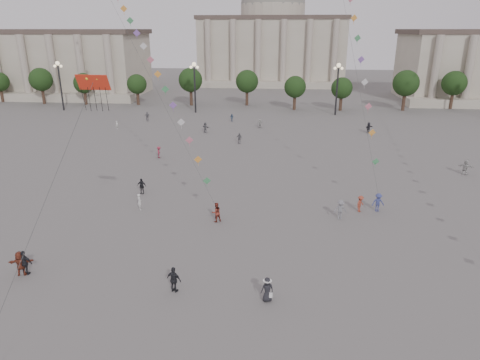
{
  "coord_description": "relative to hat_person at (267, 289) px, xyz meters",
  "views": [
    {
      "loc": [
        3.18,
        -21.56,
        17.16
      ],
      "look_at": [
        0.08,
        12.0,
        5.25
      ],
      "focal_mm": 32.0,
      "sensor_mm": 36.0,
      "label": 1
    }
  ],
  "objects": [
    {
      "name": "ground",
      "position": [
        -2.75,
        -2.78,
        -0.9
      ],
      "size": [
        360.0,
        360.0,
        0.0
      ],
      "primitive_type": "plane",
      "color": "#5E5A58",
      "rests_on": "ground"
    },
    {
      "name": "hall_central",
      "position": [
        -2.75,
        126.44,
        13.33
      ],
      "size": [
        48.3,
        34.3,
        35.5
      ],
      "color": "#A99F8E",
      "rests_on": "ground"
    },
    {
      "name": "tree_row",
      "position": [
        -2.75,
        75.22,
        4.49
      ],
      "size": [
        137.12,
        5.12,
        8.0
      ],
      "color": "#332219",
      "rests_on": "ground"
    },
    {
      "name": "lamp_post_far_west",
      "position": [
        -47.75,
        67.22,
        6.45
      ],
      "size": [
        2.0,
        0.9,
        10.65
      ],
      "color": "#262628",
      "rests_on": "ground"
    },
    {
      "name": "lamp_post_mid_west",
      "position": [
        -17.75,
        67.22,
        6.45
      ],
      "size": [
        2.0,
        0.9,
        10.65
      ],
      "color": "#262628",
      "rests_on": "ground"
    },
    {
      "name": "lamp_post_mid_east",
      "position": [
        12.25,
        67.22,
        6.45
      ],
      "size": [
        2.0,
        0.9,
        10.65
      ],
      "color": "#262628",
      "rests_on": "ground"
    },
    {
      "name": "person_crowd_0",
      "position": [
        -8.84,
        58.55,
        -0.15
      ],
      "size": [
        0.91,
        0.85,
        1.5
      ],
      "primitive_type": "imported",
      "rotation": [
        0.0,
        0.0,
        0.71
      ],
      "color": "#314C70",
      "rests_on": "ground"
    },
    {
      "name": "person_crowd_4",
      "position": [
        -3.05,
        53.24,
        -0.1
      ],
      "size": [
        1.5,
        1.2,
        1.6
      ],
      "primitive_type": "imported",
      "rotation": [
        0.0,
        0.0,
        3.71
      ],
      "color": "beige",
      "rests_on": "ground"
    },
    {
      "name": "person_crowd_6",
      "position": [
        6.53,
        13.82,
        0.04
      ],
      "size": [
        1.27,
        0.78,
        1.89
      ],
      "primitive_type": "imported",
      "rotation": [
        0.0,
        0.0,
        0.07
      ],
      "color": "slate",
      "rests_on": "ground"
    },
    {
      "name": "person_crowd_7",
      "position": [
        23.75,
        28.68,
        0.06
      ],
      "size": [
        1.86,
        1.2,
        1.92
      ],
      "primitive_type": "imported",
      "rotation": [
        0.0,
        0.0,
        2.75
      ],
      "color": "#B2B2AE",
      "rests_on": "ground"
    },
    {
      "name": "person_crowd_8",
      "position": [
        8.72,
        15.7,
        -0.06
      ],
      "size": [
        1.15,
        1.24,
        1.68
      ],
      "primitive_type": "imported",
      "rotation": [
        0.0,
        0.0,
        0.92
      ],
      "color": "#983C29",
      "rests_on": "ground"
    },
    {
      "name": "person_crowd_9",
      "position": [
        16.1,
        50.89,
        0.03
      ],
      "size": [
        1.68,
        1.53,
        1.87
      ],
      "primitive_type": "imported",
      "rotation": [
        0.0,
        0.0,
        0.7
      ],
      "color": "black",
      "rests_on": "ground"
    },
    {
      "name": "person_crowd_10",
      "position": [
        -28.88,
        49.8,
        -0.16
      ],
      "size": [
        0.39,
        0.56,
        1.48
      ],
      "primitive_type": "imported",
      "rotation": [
        0.0,
        0.0,
        1.51
      ],
      "color": "silver",
      "rests_on": "ground"
    },
    {
      "name": "person_crowd_12",
      "position": [
        -12.41,
        48.47,
        0.0
      ],
      "size": [
        1.65,
        1.46,
        1.81
      ],
      "primitive_type": "imported",
      "rotation": [
        0.0,
        0.0,
        2.47
      ],
      "color": "slate",
      "rests_on": "ground"
    },
    {
      "name": "person_crowd_13",
      "position": [
        -13.25,
        14.18,
        -0.06
      ],
      "size": [
        0.68,
        0.74,
        1.69
      ],
      "primitive_type": "imported",
      "rotation": [
        0.0,
        0.0,
        2.17
      ],
      "color": "silver",
      "rests_on": "ground"
    },
    {
      "name": "person_crowd_16",
      "position": [
        -25.55,
        57.41,
        0.01
      ],
      "size": [
        1.15,
        0.81,
        1.82
      ],
      "primitive_type": "imported",
      "rotation": [
        0.0,
        0.0,
        0.38
      ],
      "color": "slate",
      "rests_on": "ground"
    },
    {
      "name": "person_crowd_17",
      "position": [
        -16.25,
        32.36,
        -0.08
      ],
      "size": [
        0.79,
        1.15,
        1.65
      ],
      "primitive_type": "imported",
      "rotation": [
        0.0,
        0.0,
        1.75
      ],
      "color": "maroon",
      "rests_on": "ground"
    },
    {
      "name": "person_crowd_18",
      "position": [
        -5.76,
        41.44,
        -0.06
      ],
      "size": [
        1.07,
        0.68,
        1.69
      ],
      "primitive_type": "imported",
      "rotation": [
        0.0,
        0.0,
        5.99
      ],
      "color": "#5C5C60",
      "rests_on": "ground"
    },
    {
      "name": "person_crowd_19",
      "position": [
        -14.41,
        18.55,
        -0.02
      ],
      "size": [
        1.05,
        0.46,
        1.77
      ],
      "primitive_type": "imported",
      "rotation": [
        0.0,
        0.0,
        6.26
      ],
      "color": "black",
      "rests_on": "ground"
    },
    {
      "name": "tourist_1",
      "position": [
        -6.41,
        0.47,
        0.05
      ],
      "size": [
        1.21,
        0.81,
        1.91
      ],
      "primitive_type": "imported",
      "rotation": [
        0.0,
        0.0,
        2.8
      ],
      "color": "black",
      "rests_on": "ground"
    },
    {
      "name": "tourist_2",
      "position": [
        -18.16,
        1.56,
        0.05
      ],
      "size": [
        1.85,
        0.97,
        1.91
      ],
      "primitive_type": "imported",
      "rotation": [
        0.0,
        0.0,
        3.39
      ],
      "color": "brown",
      "rests_on": "ground"
    },
    {
      "name": "tourist_4",
      "position": [
        -17.85,
        1.61,
        0.07
      ],
      "size": [
        1.16,
        0.53,
        1.94
      ],
      "primitive_type": "imported",
      "rotation": [
        0.0,
        0.0,
        3.09
      ],
      "color": "black",
      "rests_on": "ground"
    },
    {
      "name": "kite_flyer_0",
      "position": [
        -5.17,
        12.09,
        0.05
      ],
      "size": [
        1.17,
        1.11,
        1.91
      ],
      "primitive_type": "imported",
      "rotation": [
        0.0,
        0.0,
        3.72
      ],
      "color": "maroon",
      "rests_on": "ground"
    },
    {
      "name": "kite_flyer_1",
      "position": [
        10.48,
        15.95,
        0.05
      ],
      "size": [
        1.33,
        0.9,
        1.9
      ],
      "primitive_type": "imported",
      "rotation": [
        0.0,
        0.0,
        0.17
      ],
      "color": "navy",
      "rests_on": "ground"
    },
    {
      "name": "hat_person",
      "position": [
        0.0,
        0.0,
        0.0
      ],
      "size": [
        0.98,
        0.78,
        1.73
      ],
      "color": "black",
      "rests_on": "ground"
    },
    {
      "name": "dragon_kite",
      "position": [
        -11.69,
        2.76,
        12.2
      ],
      "size": [
        2.23,
        7.75,
        19.26
      ],
      "color": "red",
      "rests_on": "ground"
    }
  ]
}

